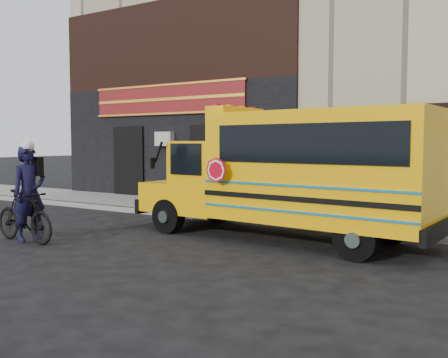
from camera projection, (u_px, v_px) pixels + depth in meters
ground at (193, 241)px, 10.74m from camera, size 120.00×120.00×0.00m
curb at (251, 221)px, 12.93m from camera, size 40.00×0.20×0.15m
sidewalk at (277, 214)px, 14.19m from camera, size 40.00×3.00×0.15m
building at (350, 38)px, 19.15m from camera, size 20.00×10.70×12.00m
school_bus at (295, 171)px, 10.64m from camera, size 7.06×2.73×2.92m
bicycle at (24, 216)px, 10.57m from camera, size 1.88×0.59×1.12m
cyclist at (29, 195)px, 10.54m from camera, size 0.58×0.79×2.01m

